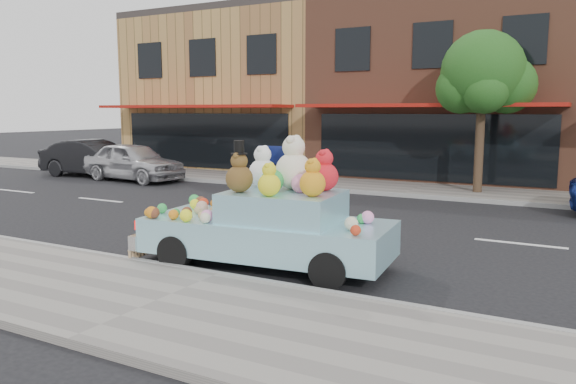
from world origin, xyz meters
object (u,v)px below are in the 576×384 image
Objects in this scene: street_tree at (484,79)px; car_dark at (94,158)px; car_silver at (133,161)px; art_car at (269,221)px.

car_dark is at bearing -171.82° from street_tree.
car_dark is at bearing 89.15° from car_silver.
art_car reaches higher than car_dark.
art_car is (10.84, -8.03, 0.06)m from car_silver.
car_dark is (-15.03, -2.16, -2.93)m from street_tree.
car_silver is 2.49m from car_dark.
car_silver is at bearing 138.25° from art_car.
car_silver is at bearing -168.96° from street_tree.
art_car reaches higher than car_silver.
street_tree is at bearing -86.67° from car_dark.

